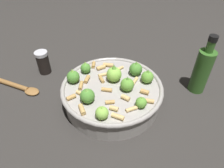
{
  "coord_description": "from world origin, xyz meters",
  "views": [
    {
      "loc": [
        0.05,
        0.45,
        0.46
      ],
      "look_at": [
        0.0,
        0.0,
        0.07
      ],
      "focal_mm": 32.46,
      "sensor_mm": 36.0,
      "label": 1
    }
  ],
  "objects_px": {
    "pepper_shaker": "(43,62)",
    "olive_oil_bottle": "(202,70)",
    "wooden_spoon": "(17,86)",
    "cooking_pan": "(112,92)"
  },
  "relations": [
    {
      "from": "cooking_pan",
      "to": "wooden_spoon",
      "type": "distance_m",
      "value": 0.33
    },
    {
      "from": "olive_oil_bottle",
      "to": "wooden_spoon",
      "type": "height_order",
      "value": "olive_oil_bottle"
    },
    {
      "from": "cooking_pan",
      "to": "pepper_shaker",
      "type": "bearing_deg",
      "value": -39.01
    },
    {
      "from": "pepper_shaker",
      "to": "olive_oil_bottle",
      "type": "xyz_separation_m",
      "value": [
        -0.51,
        0.16,
        0.04
      ]
    },
    {
      "from": "olive_oil_bottle",
      "to": "wooden_spoon",
      "type": "relative_size",
      "value": 1.03
    },
    {
      "from": "wooden_spoon",
      "to": "cooking_pan",
      "type": "bearing_deg",
      "value": 161.4
    },
    {
      "from": "wooden_spoon",
      "to": "pepper_shaker",
      "type": "bearing_deg",
      "value": -137.19
    },
    {
      "from": "olive_oil_bottle",
      "to": "cooking_pan",
      "type": "bearing_deg",
      "value": 5.09
    },
    {
      "from": "pepper_shaker",
      "to": "wooden_spoon",
      "type": "relative_size",
      "value": 0.45
    },
    {
      "from": "olive_oil_bottle",
      "to": "wooden_spoon",
      "type": "distance_m",
      "value": 0.61
    }
  ]
}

